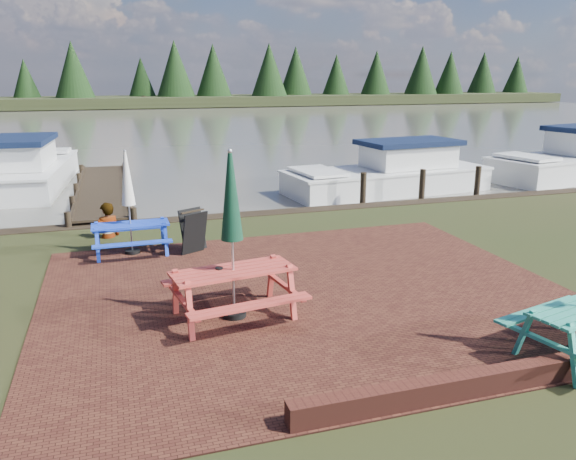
# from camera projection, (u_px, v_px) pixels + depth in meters

# --- Properties ---
(ground) EXTENTS (120.00, 120.00, 0.00)m
(ground) POSITION_uv_depth(u_px,v_px,m) (329.00, 317.00, 8.89)
(ground) COLOR black
(ground) RESTS_ON ground
(paving) EXTENTS (9.00, 7.50, 0.02)m
(paving) POSITION_uv_depth(u_px,v_px,m) (309.00, 294.00, 9.81)
(paving) COLOR #391812
(paving) RESTS_ON ground
(brick_wall) EXTENTS (6.21, 1.79, 0.30)m
(brick_wall) POSITION_uv_depth(u_px,v_px,m) (553.00, 360.00, 7.24)
(brick_wall) COLOR #4C1E16
(brick_wall) RESTS_ON ground
(water) EXTENTS (120.00, 60.00, 0.02)m
(water) POSITION_uv_depth(u_px,v_px,m) (154.00, 125.00, 42.95)
(water) COLOR #4D4A42
(water) RESTS_ON ground
(far_treeline) EXTENTS (120.00, 10.00, 8.10)m
(far_treeline) POSITION_uv_depth(u_px,v_px,m) (134.00, 78.00, 68.76)
(far_treeline) COLOR black
(far_treeline) RESTS_ON ground
(picnic_table_red) EXTENTS (2.12, 1.95, 2.63)m
(picnic_table_red) POSITION_uv_depth(u_px,v_px,m) (233.00, 262.00, 8.64)
(picnic_table_red) COLOR #BC3A30
(picnic_table_red) RESTS_ON ground
(picnic_table_blue) EXTENTS (1.60, 1.43, 2.20)m
(picnic_table_blue) POSITION_uv_depth(u_px,v_px,m) (130.00, 219.00, 11.83)
(picnic_table_blue) COLOR blue
(picnic_table_blue) RESTS_ON ground
(chalkboard) EXTENTS (0.61, 0.77, 0.92)m
(chalkboard) POSITION_uv_depth(u_px,v_px,m) (194.00, 231.00, 12.01)
(chalkboard) COLOR black
(chalkboard) RESTS_ON ground
(jetty) EXTENTS (1.76, 9.08, 1.00)m
(jetty) POSITION_uv_depth(u_px,v_px,m) (103.00, 189.00, 18.24)
(jetty) COLOR black
(jetty) RESTS_ON ground
(boat_jetty) EXTENTS (2.94, 7.26, 2.06)m
(boat_jetty) POSITION_uv_depth(u_px,v_px,m) (29.00, 172.00, 19.77)
(boat_jetty) COLOR silver
(boat_jetty) RESTS_ON ground
(boat_near) EXTENTS (7.33, 3.22, 1.92)m
(boat_near) POSITION_uv_depth(u_px,v_px,m) (391.00, 176.00, 19.19)
(boat_near) COLOR silver
(boat_near) RESTS_ON ground
(boat_far) EXTENTS (7.40, 3.82, 2.20)m
(boat_far) POSITION_uv_depth(u_px,v_px,m) (574.00, 162.00, 21.69)
(boat_far) COLOR silver
(boat_far) RESTS_ON ground
(person) EXTENTS (0.71, 0.60, 1.65)m
(person) POSITION_uv_depth(u_px,v_px,m) (105.00, 203.00, 13.03)
(person) COLOR gray
(person) RESTS_ON ground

